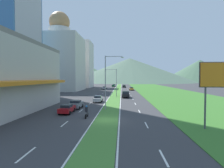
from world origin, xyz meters
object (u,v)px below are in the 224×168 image
at_px(car_5, 124,86).
at_px(car_7, 67,109).
at_px(car_6, 98,99).
at_px(car_8, 124,86).
at_px(car_1, 131,89).
at_px(car_4, 113,86).
at_px(car_2, 114,85).
at_px(car_3, 104,88).
at_px(pickup_truck_0, 126,94).
at_px(street_lamp_near, 107,79).
at_px(car_0, 76,104).
at_px(motorcycle_rider, 87,113).
at_px(billboard_roadside, 219,79).
at_px(street_lamp_mid, 115,81).

relative_size(car_5, car_7, 0.96).
bearing_deg(car_6, car_8, -6.14).
height_order(car_6, car_7, car_6).
height_order(car_7, car_8, car_7).
distance_m(car_1, car_4, 35.66).
height_order(car_2, car_5, car_2).
height_order(car_2, car_3, car_2).
xyz_separation_m(car_2, car_6, (-0.40, -81.36, -0.01)).
bearing_deg(pickup_truck_0, street_lamp_near, -10.29).
bearing_deg(car_0, car_2, -2.15).
bearing_deg(car_2, car_4, 176.65).
distance_m(car_1, car_3, 15.30).
height_order(car_3, car_5, car_3).
xyz_separation_m(car_1, car_8, (-3.18, 24.41, -0.02)).
bearing_deg(motorcycle_rider, street_lamp_near, -20.86).
bearing_deg(car_8, car_2, -157.08).
bearing_deg(car_5, car_2, -145.82).
xyz_separation_m(billboard_roadside, car_1, (-6.26, 63.08, -4.90)).
xyz_separation_m(billboard_roadside, car_3, (-19.71, 70.37, -4.90)).
bearing_deg(billboard_roadside, car_6, 127.02).
xyz_separation_m(street_lamp_near, car_5, (4.11, 81.54, -4.89)).
height_order(billboard_roadside, car_8, billboard_roadside).
distance_m(car_8, motorcycle_rider, 82.69).
height_order(street_lamp_near, car_8, street_lamp_near).
bearing_deg(car_4, pickup_truck_0, -174.05).
distance_m(car_1, car_5, 30.25).
bearing_deg(car_1, car_3, -118.46).
relative_size(street_lamp_near, car_5, 2.40).
bearing_deg(car_7, car_4, -2.11).
xyz_separation_m(car_5, car_6, (-7.24, -71.30, 0.03)).
bearing_deg(car_6, car_0, 161.59).
bearing_deg(car_7, car_5, -7.02).
relative_size(street_lamp_mid, car_6, 2.06).
bearing_deg(car_2, car_5, -145.82).
bearing_deg(car_7, car_8, -7.40).
height_order(car_0, car_4, car_0).
relative_size(billboard_roadside, car_4, 1.65).
height_order(billboard_roadside, car_0, billboard_roadside).
height_order(street_lamp_near, car_1, street_lamp_near).
xyz_separation_m(car_1, motorcycle_rider, (-9.63, -58.03, -0.02)).
distance_m(car_2, car_8, 17.10).
distance_m(car_0, car_7, 4.79).
distance_m(street_lamp_mid, motorcycle_rider, 29.34).
height_order(street_lamp_mid, car_1, street_lamp_mid).
height_order(street_lamp_near, car_7, street_lamp_near).
xyz_separation_m(car_1, car_2, (-9.84, 40.17, 0.03)).
relative_size(car_1, car_6, 1.05).
height_order(street_lamp_near, car_0, street_lamp_near).
bearing_deg(motorcycle_rider, car_3, 3.34).
bearing_deg(street_lamp_mid, car_8, 86.33).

